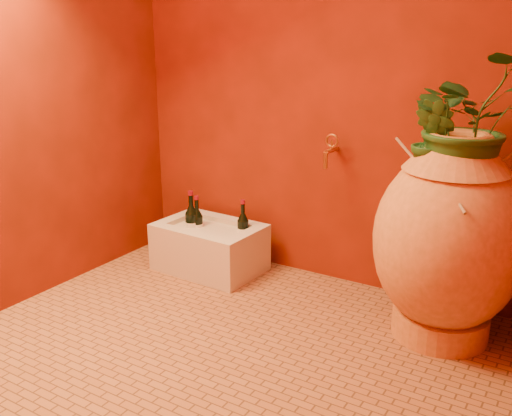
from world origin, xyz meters
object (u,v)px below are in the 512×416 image
Objects in this scene: stone_basin at (210,248)px; wine_bottle_a at (243,230)px; amphora at (449,239)px; wall_tap at (330,149)px; wine_bottle_b at (197,226)px; wine_bottle_c at (192,224)px.

wine_bottle_a reaches higher than stone_basin.
wall_tap is (-0.73, 0.26, 0.30)m from amphora.
stone_basin is at bearing 177.49° from amphora.
wine_bottle_c is (-0.03, -0.02, 0.01)m from wine_bottle_b.
amphora is 1.53m from wine_bottle_b.
amphora reaches higher than wall_tap.
wine_bottle_c is at bearing -172.98° from stone_basin.
wine_bottle_a is at bearing 24.48° from stone_basin.
wine_bottle_c is at bearing -162.01° from wine_bottle_a.
wall_tap reaches higher than wine_bottle_c.
stone_basin is 0.16m from wine_bottle_b.
wall_tap reaches higher than wine_bottle_b.
stone_basin is 0.18m from wine_bottle_c.
amphora reaches higher than wine_bottle_a.
wall_tap is at bearing 160.33° from amphora.
wine_bottle_a is 0.99× the size of wine_bottle_b.
wine_bottle_b is (-0.28, -0.08, 0.00)m from wine_bottle_a.
wall_tap is (0.50, 0.11, 0.53)m from wine_bottle_a.
amphora is 5.54× the size of wall_tap.
stone_basin is at bearing -164.03° from wall_tap.
wine_bottle_c is (-0.12, -0.02, 0.14)m from stone_basin.
wine_bottle_a is 0.29m from wine_bottle_b.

